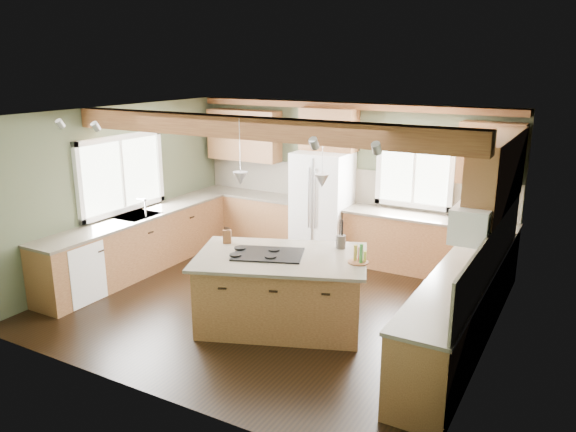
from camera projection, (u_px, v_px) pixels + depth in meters
The scene contains 37 objects.
floor at pixel (274, 303), 7.78m from camera, with size 5.60×5.60×0.00m, color black.
ceiling at pixel (272, 114), 7.08m from camera, with size 5.60×5.60×0.00m, color silver.
wall_back at pixel (348, 180), 9.53m from camera, with size 5.60×5.60×0.00m, color #4B543B.
wall_left at pixel (119, 190), 8.75m from camera, with size 5.00×5.00×0.00m, color #4B543B.
wall_right at pixel (494, 246), 6.11m from camera, with size 5.00×5.00×0.00m, color #4B543B.
ceiling_beam at pixel (252, 128), 6.72m from camera, with size 5.55×0.26×0.26m, color #4D2616.
soffit_trim at pixel (348, 106), 9.12m from camera, with size 5.55×0.20×0.10m, color #4D2616.
backsplash_back at pixel (348, 185), 9.54m from camera, with size 5.58×0.03×0.58m, color brown.
backsplash_right at pixel (492, 252), 6.18m from camera, with size 0.03×3.70×0.58m, color brown.
base_cab_back_left at pixel (251, 218), 10.35m from camera, with size 2.02×0.60×0.88m, color brown.
counter_back_left at pixel (251, 194), 10.23m from camera, with size 2.06×0.64×0.04m, color #484034.
base_cab_back_right at pixel (426, 246), 8.80m from camera, with size 2.62×0.60×0.88m, color brown.
counter_back_right at pixel (428, 218), 8.68m from camera, with size 2.66×0.64×0.04m, color #484034.
base_cab_left at pixel (140, 245), 8.88m from camera, with size 0.60×3.70×0.88m, color brown.
counter_left at pixel (137, 217), 8.76m from camera, with size 0.64×3.74×0.04m, color #484034.
base_cab_right at pixel (460, 311), 6.52m from camera, with size 0.60×3.70×0.88m, color brown.
counter_right at pixel (463, 274), 6.40m from camera, with size 0.64×3.74×0.04m, color #484034.
upper_cab_back_left at pixel (244, 135), 10.15m from camera, with size 1.40×0.35×0.90m, color brown.
upper_cab_over_fridge at pixel (329, 129), 9.30m from camera, with size 0.96×0.35×0.70m, color brown.
upper_cab_right at pixel (497, 172), 6.77m from camera, with size 0.35×2.20×0.90m, color brown.
upper_cab_back_corner at pixel (491, 154), 8.13m from camera, with size 0.90×0.35×0.90m, color brown.
window_left at pixel (121, 174), 8.72m from camera, with size 0.04×1.60×1.05m, color white.
window_back at pixel (415, 172), 8.90m from camera, with size 1.10×0.04×1.00m, color white.
sink at pixel (137, 216), 8.76m from camera, with size 0.50×0.65×0.03m, color #262628.
faucet at pixel (145, 209), 8.63m from camera, with size 0.02×0.02×0.28m, color #B2B2B7.
dishwasher at pixel (73, 271), 7.79m from camera, with size 0.60×0.60×0.84m, color white.
oven at pixel (428, 362), 5.44m from camera, with size 0.60×0.72×0.84m, color white.
microwave at pixel (474, 222), 6.10m from camera, with size 0.40×0.70×0.38m, color white.
pendant_left at pixel (240, 178), 6.75m from camera, with size 0.18×0.18×0.16m, color #B2B2B7.
pendant_right at pixel (322, 181), 6.62m from camera, with size 0.18×0.18×0.16m, color #B2B2B7.
refrigerator at pixel (322, 205), 9.46m from camera, with size 0.90×0.74×1.80m, color white.
island at pixel (281, 292), 7.07m from camera, with size 1.97×1.20×0.88m, color brown.
island_top at pixel (281, 257), 6.94m from camera, with size 2.10×1.33×0.04m, color #484034.
cooktop at pixel (268, 254), 6.96m from camera, with size 0.85×0.57×0.02m, color black.
knife_block at pixel (227, 237), 7.40m from camera, with size 0.11×0.08×0.18m, color brown.
utensil_crock at pixel (341, 242), 7.20m from camera, with size 0.13×0.13×0.17m, color #3A342E.
bottle_tray at pixel (358, 254), 6.66m from camera, with size 0.25×0.25×0.23m, color brown, non-canonical shape.
Camera 1 is at (3.69, -6.16, 3.24)m, focal length 35.00 mm.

